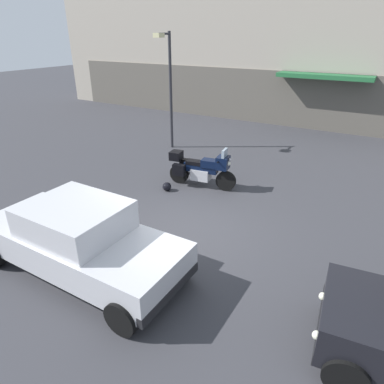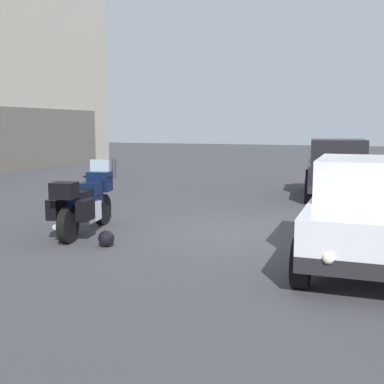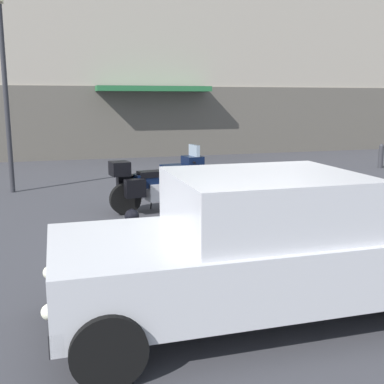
{
  "view_description": "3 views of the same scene",
  "coord_description": "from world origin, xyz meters",
  "px_view_note": "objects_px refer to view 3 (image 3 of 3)",
  "views": [
    {
      "loc": [
        3.96,
        -6.28,
        4.62
      ],
      "look_at": [
        -0.05,
        0.56,
        0.89
      ],
      "focal_mm": 31.97,
      "sensor_mm": 36.0,
      "label": 1
    },
    {
      "loc": [
        -8.88,
        -2.16,
        2.08
      ],
      "look_at": [
        -0.08,
        0.91,
        0.77
      ],
      "focal_mm": 45.34,
      "sensor_mm": 36.0,
      "label": 2
    },
    {
      "loc": [
        -3.14,
        -6.76,
        2.32
      ],
      "look_at": [
        -0.86,
        0.9,
        0.74
      ],
      "focal_mm": 44.34,
      "sensor_mm": 36.0,
      "label": 3
    }
  ],
  "objects_px": {
    "helmet": "(132,216)",
    "car_sedan_far": "(267,246)",
    "bollard_curbside": "(381,155)",
    "streetlamp_curbside": "(4,77)",
    "motorcycle": "(160,182)"
  },
  "relations": [
    {
      "from": "helmet",
      "to": "bollard_curbside",
      "type": "height_order",
      "value": "bollard_curbside"
    },
    {
      "from": "bollard_curbside",
      "to": "helmet",
      "type": "bearing_deg",
      "value": -152.41
    },
    {
      "from": "car_sedan_far",
      "to": "streetlamp_curbside",
      "type": "height_order",
      "value": "streetlamp_curbside"
    },
    {
      "from": "motorcycle",
      "to": "streetlamp_curbside",
      "type": "height_order",
      "value": "streetlamp_curbside"
    },
    {
      "from": "motorcycle",
      "to": "car_sedan_far",
      "type": "relative_size",
      "value": 0.49
    },
    {
      "from": "helmet",
      "to": "car_sedan_far",
      "type": "bearing_deg",
      "value": -79.89
    },
    {
      "from": "streetlamp_curbside",
      "to": "bollard_curbside",
      "type": "height_order",
      "value": "streetlamp_curbside"
    },
    {
      "from": "motorcycle",
      "to": "helmet",
      "type": "relative_size",
      "value": 8.06
    },
    {
      "from": "motorcycle",
      "to": "bollard_curbside",
      "type": "relative_size",
      "value": 2.75
    },
    {
      "from": "helmet",
      "to": "car_sedan_far",
      "type": "relative_size",
      "value": 0.06
    },
    {
      "from": "bollard_curbside",
      "to": "car_sedan_far",
      "type": "bearing_deg",
      "value": -133.29
    },
    {
      "from": "car_sedan_far",
      "to": "bollard_curbside",
      "type": "distance_m",
      "value": 12.53
    },
    {
      "from": "motorcycle",
      "to": "streetlamp_curbside",
      "type": "relative_size",
      "value": 0.49
    },
    {
      "from": "streetlamp_curbside",
      "to": "bollard_curbside",
      "type": "distance_m",
      "value": 12.02
    },
    {
      "from": "streetlamp_curbside",
      "to": "car_sedan_far",
      "type": "bearing_deg",
      "value": -68.61
    }
  ]
}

